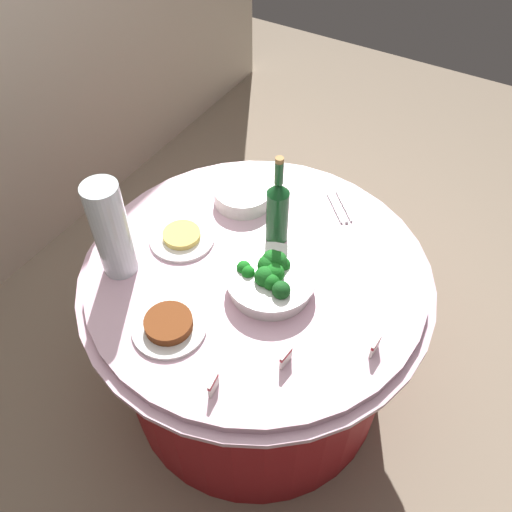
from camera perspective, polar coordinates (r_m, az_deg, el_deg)
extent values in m
plane|color=gray|center=(2.32, 0.00, -13.17)|extent=(6.00, 6.00, 0.00)
cylinder|color=maroon|center=(2.02, 0.00, -8.45)|extent=(1.01, 1.01, 0.69)
cylinder|color=#E0B2C6|center=(1.74, 0.00, -1.98)|extent=(1.16, 1.16, 0.02)
cylinder|color=#E0B2C6|center=(1.72, 0.00, -1.45)|extent=(1.10, 1.10, 0.03)
cylinder|color=white|center=(1.63, 1.57, -2.90)|extent=(0.26, 0.26, 0.05)
cylinder|color=white|center=(1.61, 1.59, -2.20)|extent=(0.28, 0.28, 0.01)
sphere|color=#19711E|center=(1.63, 2.89, -0.98)|extent=(0.05, 0.05, 0.05)
sphere|color=#19741E|center=(1.59, 2.01, -1.87)|extent=(0.06, 0.06, 0.06)
sphere|color=#19691E|center=(1.62, 2.30, -0.55)|extent=(0.06, 0.06, 0.06)
sphere|color=#19691E|center=(1.61, 1.31, -1.02)|extent=(0.07, 0.07, 0.07)
sphere|color=#19791E|center=(1.62, -1.32, -1.26)|extent=(0.04, 0.04, 0.04)
sphere|color=#196D1E|center=(1.57, 1.63, -2.81)|extent=(0.05, 0.05, 0.05)
sphere|color=#19561E|center=(1.60, 2.05, -2.02)|extent=(0.04, 0.04, 0.04)
sphere|color=#19671E|center=(1.58, 0.99, -2.27)|extent=(0.07, 0.07, 0.07)
sphere|color=#196D1E|center=(1.60, 1.55, -1.89)|extent=(0.05, 0.05, 0.05)
sphere|color=#197B1E|center=(1.61, -0.86, -1.74)|extent=(0.04, 0.04, 0.04)
sphere|color=#19691E|center=(1.62, 1.76, -0.44)|extent=(0.07, 0.07, 0.07)
sphere|color=#19541E|center=(1.55, 2.74, -3.69)|extent=(0.06, 0.06, 0.06)
cylinder|color=white|center=(1.93, -1.39, 6.09)|extent=(0.21, 0.21, 0.01)
cylinder|color=white|center=(1.92, -1.40, 6.31)|extent=(0.21, 0.21, 0.01)
cylinder|color=white|center=(1.91, -1.40, 6.54)|extent=(0.21, 0.21, 0.01)
cylinder|color=white|center=(1.91, -1.41, 6.76)|extent=(0.21, 0.21, 0.01)
cylinder|color=white|center=(1.90, -1.42, 6.99)|extent=(0.21, 0.21, 0.01)
cylinder|color=white|center=(1.90, -1.42, 7.22)|extent=(0.21, 0.21, 0.01)
cylinder|color=#154F22|center=(1.73, 2.30, 4.30)|extent=(0.07, 0.07, 0.20)
cone|color=#154F22|center=(1.65, 2.43, 7.32)|extent=(0.07, 0.07, 0.04)
cylinder|color=#154F22|center=(1.61, 2.50, 8.94)|extent=(0.03, 0.03, 0.08)
cylinder|color=#B2844C|center=(1.58, 2.56, 10.29)|extent=(0.03, 0.03, 0.02)
cylinder|color=silver|center=(1.64, -15.37, 2.71)|extent=(0.11, 0.11, 0.34)
sphere|color=#E5B26B|center=(1.74, -14.08, 0.13)|extent=(0.06, 0.06, 0.06)
sphere|color=#E5B26B|center=(1.74, -15.19, -0.30)|extent=(0.06, 0.06, 0.06)
sphere|color=#E5B26B|center=(1.72, -14.29, -0.77)|extent=(0.06, 0.06, 0.06)
sphere|color=#72C64C|center=(1.71, -14.77, 1.40)|extent=(0.06, 0.06, 0.06)
sphere|color=#72C64C|center=(1.69, -15.50, 0.60)|extent=(0.06, 0.06, 0.06)
sphere|color=#72C64C|center=(1.68, -14.29, 0.65)|extent=(0.06, 0.06, 0.06)
sphere|color=red|center=(1.67, -15.53, 2.54)|extent=(0.06, 0.06, 0.06)
sphere|color=red|center=(1.65, -15.59, 1.65)|extent=(0.06, 0.06, 0.06)
sphere|color=red|center=(1.65, -14.49, 2.21)|extent=(0.06, 0.06, 0.06)
sphere|color=#E5B26B|center=(1.63, -16.21, 3.59)|extent=(0.06, 0.06, 0.06)
sphere|color=#E5B26B|center=(1.61, -15.55, 2.93)|extent=(0.06, 0.06, 0.06)
sphere|color=#E5B26B|center=(1.63, -14.95, 3.80)|extent=(0.06, 0.06, 0.06)
cylinder|color=silver|center=(1.92, 8.45, 5.15)|extent=(0.12, 0.12, 0.01)
cylinder|color=silver|center=(1.93, 9.46, 5.30)|extent=(0.12, 0.12, 0.01)
sphere|color=silver|center=(1.87, 9.75, 3.60)|extent=(0.01, 0.01, 0.01)
cylinder|color=white|center=(1.58, -9.32, -7.59)|extent=(0.22, 0.22, 0.01)
cylinder|color=brown|center=(1.56, -9.41, -7.15)|extent=(0.14, 0.14, 0.03)
cylinder|color=white|center=(1.80, -7.96, 1.92)|extent=(0.22, 0.22, 0.01)
cylinder|color=#EACC60|center=(1.79, -8.02, 2.27)|extent=(0.13, 0.13, 0.02)
cube|color=white|center=(1.48, 3.23, -10.94)|extent=(0.05, 0.01, 0.05)
cube|color=maroon|center=(1.46, 3.26, -10.59)|extent=(0.05, 0.01, 0.01)
cube|color=white|center=(1.44, -4.63, -13.72)|extent=(0.05, 0.01, 0.05)
cube|color=maroon|center=(1.43, -4.67, -13.39)|extent=(0.05, 0.02, 0.01)
cube|color=white|center=(1.53, 12.71, -9.50)|extent=(0.05, 0.01, 0.05)
cube|color=maroon|center=(1.52, 12.82, -9.14)|extent=(0.05, 0.01, 0.01)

